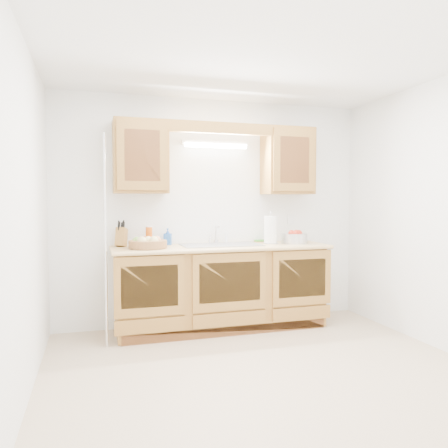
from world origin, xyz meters
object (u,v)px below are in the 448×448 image
object	(u,v)px
paper_towel	(271,230)
knife_block	(121,237)
apple_bowl	(294,238)
fruit_basket	(148,243)

from	to	relation	value
paper_towel	knife_block	bearing A→B (deg)	173.25
paper_towel	apple_bowl	xyz separation A→B (m)	(0.28, -0.02, -0.09)
knife_block	apple_bowl	distance (m)	1.88
knife_block	apple_bowl	size ratio (longest dim) A/B	0.98
paper_towel	apple_bowl	bearing A→B (deg)	-4.44
apple_bowl	knife_block	bearing A→B (deg)	173.59
fruit_basket	knife_block	size ratio (longest dim) A/B	1.77
fruit_basket	apple_bowl	size ratio (longest dim) A/B	1.73
fruit_basket	paper_towel	size ratio (longest dim) A/B	1.39
apple_bowl	fruit_basket	bearing A→B (deg)	-178.45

